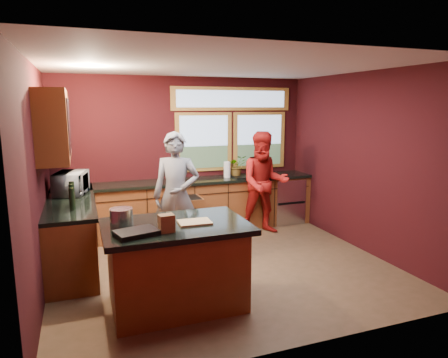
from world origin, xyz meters
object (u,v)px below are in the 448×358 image
cutting_board (195,222)px  stock_pot (121,217)px  person_red (264,183)px  person_grey (176,196)px  island (176,264)px

cutting_board → stock_pot: bearing=165.1°
stock_pot → cutting_board: bearing=-14.9°
cutting_board → stock_pot: (-0.75, 0.20, 0.08)m
person_red → stock_pot: size_ratio=7.38×
cutting_board → stock_pot: size_ratio=1.46×
cutting_board → person_grey: bearing=84.4°
island → person_red: (2.03, 2.03, 0.41)m
island → person_grey: bearing=76.4°
person_grey → person_red: 1.80m
stock_pot → island: bearing=-15.3°
person_red → cutting_board: 2.77m
person_red → person_grey: bearing=-145.4°
island → stock_pot: size_ratio=6.46×
person_grey → cutting_board: bearing=-71.3°
person_grey → stock_pot: person_grey is taller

